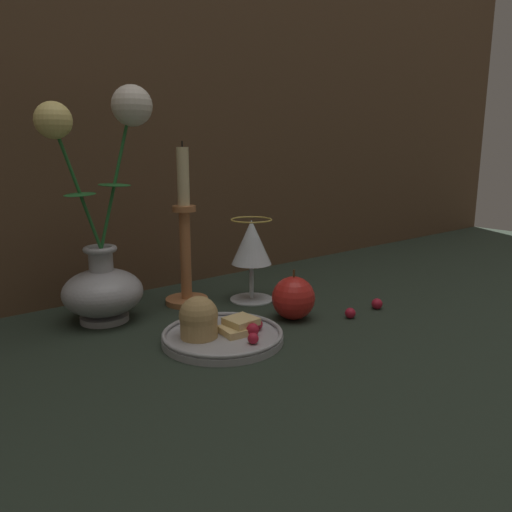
{
  "coord_description": "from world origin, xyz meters",
  "views": [
    {
      "loc": [
        -0.47,
        -0.57,
        0.27
      ],
      "look_at": [
        0.02,
        0.04,
        0.1
      ],
      "focal_mm": 35.0,
      "sensor_mm": 36.0,
      "label": 1
    }
  ],
  "objects_px": {
    "vase": "(103,251)",
    "candlestick": "(185,248)",
    "apple_beside_vase": "(293,298)",
    "plate_with_pastries": "(216,330)",
    "wine_glass": "(251,246)"
  },
  "relations": [
    {
      "from": "vase",
      "to": "candlestick",
      "type": "bearing_deg",
      "value": -1.42
    },
    {
      "from": "vase",
      "to": "plate_with_pastries",
      "type": "xyz_separation_m",
      "value": [
        0.08,
        -0.18,
        -0.1
      ]
    },
    {
      "from": "vase",
      "to": "apple_beside_vase",
      "type": "relative_size",
      "value": 4.47
    },
    {
      "from": "plate_with_pastries",
      "to": "wine_glass",
      "type": "relative_size",
      "value": 1.17
    },
    {
      "from": "wine_glass",
      "to": "candlestick",
      "type": "xyz_separation_m",
      "value": [
        -0.1,
        0.05,
        0.0
      ]
    },
    {
      "from": "plate_with_pastries",
      "to": "apple_beside_vase",
      "type": "relative_size",
      "value": 2.12
    },
    {
      "from": "wine_glass",
      "to": "apple_beside_vase",
      "type": "distance_m",
      "value": 0.14
    },
    {
      "from": "wine_glass",
      "to": "candlestick",
      "type": "distance_m",
      "value": 0.12
    },
    {
      "from": "vase",
      "to": "candlestick",
      "type": "height_order",
      "value": "vase"
    },
    {
      "from": "vase",
      "to": "apple_beside_vase",
      "type": "xyz_separation_m",
      "value": [
        0.24,
        -0.18,
        -0.08
      ]
    },
    {
      "from": "wine_glass",
      "to": "plate_with_pastries",
      "type": "bearing_deg",
      "value": -142.61
    },
    {
      "from": "wine_glass",
      "to": "candlestick",
      "type": "relative_size",
      "value": 0.53
    },
    {
      "from": "plate_with_pastries",
      "to": "candlestick",
      "type": "xyz_separation_m",
      "value": [
        0.06,
        0.18,
        0.08
      ]
    },
    {
      "from": "plate_with_pastries",
      "to": "candlestick",
      "type": "bearing_deg",
      "value": 71.34
    },
    {
      "from": "vase",
      "to": "wine_glass",
      "type": "xyz_separation_m",
      "value": [
        0.25,
        -0.06,
        -0.01
      ]
    }
  ]
}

